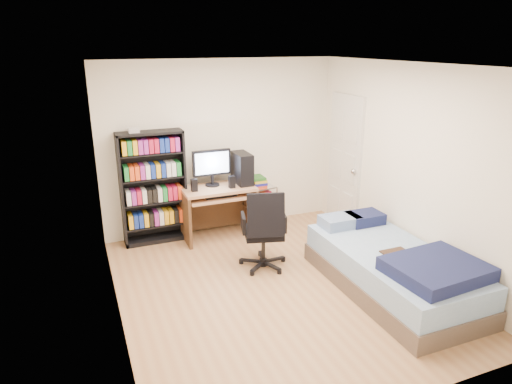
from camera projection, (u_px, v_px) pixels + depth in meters
name	position (u px, v px, depth m)	size (l,w,h in m)	color
room	(278.00, 185.00, 4.92)	(3.58, 4.08, 2.58)	#A77E53
media_shelf	(153.00, 186.00, 6.30)	(0.89, 0.30, 1.64)	black
computer_desk	(224.00, 190.00, 6.54)	(1.02, 0.59, 1.28)	tan
office_chair	(264.00, 243.00, 5.67)	(0.76, 0.76, 1.04)	black
wire_cart	(258.00, 194.00, 6.90)	(0.53, 0.41, 0.79)	silver
bed	(393.00, 269.00, 5.16)	(1.08, 2.16, 0.62)	brown
door	(345.00, 162.00, 6.80)	(0.12, 0.80, 2.00)	silver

